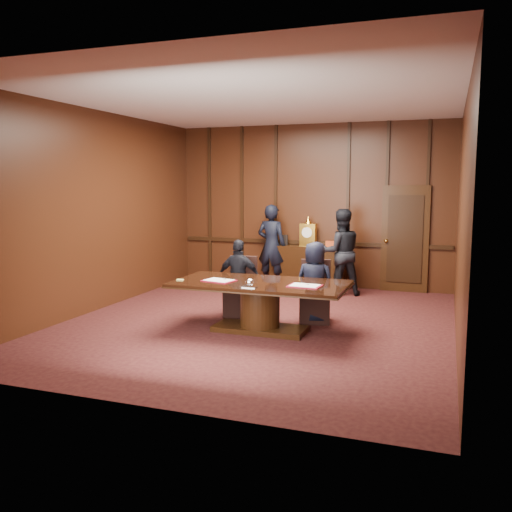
{
  "coord_description": "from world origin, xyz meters",
  "views": [
    {
      "loc": [
        2.82,
        -8.02,
        2.22
      ],
      "look_at": [
        -0.13,
        0.27,
        1.05
      ],
      "focal_mm": 38.0,
      "sensor_mm": 36.0,
      "label": 1
    }
  ],
  "objects_px": {
    "conference_table": "(260,298)",
    "signatory_left": "(239,278)",
    "signatory_right": "(315,282)",
    "witness_left": "(271,246)",
    "sideboard": "(308,265)",
    "witness_right": "(341,252)"
  },
  "relations": [
    {
      "from": "sideboard",
      "to": "witness_right",
      "type": "distance_m",
      "value": 1.08
    },
    {
      "from": "conference_table",
      "to": "witness_right",
      "type": "distance_m",
      "value": 3.21
    },
    {
      "from": "conference_table",
      "to": "signatory_left",
      "type": "xyz_separation_m",
      "value": [
        -0.65,
        0.8,
        0.14
      ]
    },
    {
      "from": "sideboard",
      "to": "signatory_left",
      "type": "distance_m",
      "value": 2.96
    },
    {
      "from": "signatory_right",
      "to": "witness_left",
      "type": "bearing_deg",
      "value": -54.57
    },
    {
      "from": "signatory_right",
      "to": "witness_left",
      "type": "xyz_separation_m",
      "value": [
        -1.62,
        2.76,
        0.24
      ]
    },
    {
      "from": "signatory_left",
      "to": "witness_left",
      "type": "distance_m",
      "value": 2.79
    },
    {
      "from": "sideboard",
      "to": "conference_table",
      "type": "distance_m",
      "value": 3.72
    },
    {
      "from": "conference_table",
      "to": "signatory_right",
      "type": "xyz_separation_m",
      "value": [
        0.65,
        0.8,
        0.15
      ]
    },
    {
      "from": "witness_left",
      "to": "signatory_left",
      "type": "bearing_deg",
      "value": 104.12
    },
    {
      "from": "signatory_left",
      "to": "witness_right",
      "type": "bearing_deg",
      "value": -122.57
    },
    {
      "from": "signatory_left",
      "to": "signatory_right",
      "type": "xyz_separation_m",
      "value": [
        1.3,
        0.0,
        0.01
      ]
    },
    {
      "from": "sideboard",
      "to": "witness_right",
      "type": "relative_size",
      "value": 0.92
    },
    {
      "from": "conference_table",
      "to": "signatory_left",
      "type": "height_order",
      "value": "signatory_left"
    },
    {
      "from": "sideboard",
      "to": "conference_table",
      "type": "relative_size",
      "value": 0.61
    },
    {
      "from": "sideboard",
      "to": "signatory_left",
      "type": "relative_size",
      "value": 1.23
    },
    {
      "from": "witness_right",
      "to": "signatory_left",
      "type": "bearing_deg",
      "value": 36.64
    },
    {
      "from": "signatory_left",
      "to": "signatory_right",
      "type": "height_order",
      "value": "signatory_right"
    },
    {
      "from": "conference_table",
      "to": "witness_right",
      "type": "relative_size",
      "value": 1.51
    },
    {
      "from": "sideboard",
      "to": "witness_left",
      "type": "relative_size",
      "value": 0.89
    },
    {
      "from": "witness_left",
      "to": "witness_right",
      "type": "relative_size",
      "value": 1.03
    },
    {
      "from": "signatory_left",
      "to": "signatory_right",
      "type": "distance_m",
      "value": 1.3
    }
  ]
}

